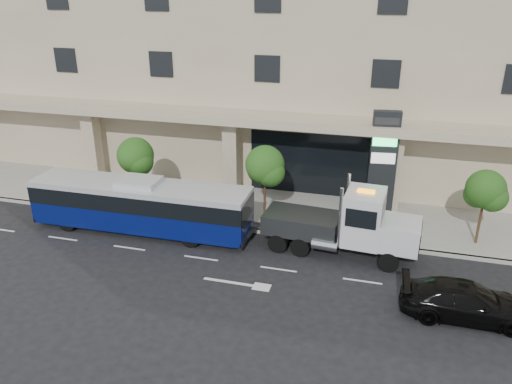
% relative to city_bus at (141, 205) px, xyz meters
% --- Properties ---
extents(ground, '(120.00, 120.00, 0.00)m').
position_rel_city_bus_xyz_m(ground, '(8.24, -0.54, -1.58)').
color(ground, black).
rests_on(ground, ground).
extents(sidewalk, '(120.00, 6.00, 0.15)m').
position_rel_city_bus_xyz_m(sidewalk, '(8.24, 4.46, -1.50)').
color(sidewalk, gray).
rests_on(sidewalk, ground).
extents(curb, '(120.00, 0.30, 0.15)m').
position_rel_city_bus_xyz_m(curb, '(8.24, 1.46, -1.50)').
color(curb, gray).
rests_on(curb, ground).
extents(convention_center, '(60.00, 17.60, 20.00)m').
position_rel_city_bus_xyz_m(convention_center, '(8.24, 14.89, 8.40)').
color(convention_center, tan).
rests_on(convention_center, ground).
extents(tree_left, '(2.27, 2.20, 4.22)m').
position_rel_city_bus_xyz_m(tree_left, '(-1.74, 3.06, 1.54)').
color(tree_left, '#422B19').
rests_on(tree_left, sidewalk).
extents(tree_mid, '(2.28, 2.20, 4.38)m').
position_rel_city_bus_xyz_m(tree_mid, '(6.26, 3.06, 1.68)').
color(tree_mid, '#422B19').
rests_on(tree_mid, sidewalk).
extents(tree_right, '(2.10, 2.00, 4.04)m').
position_rel_city_bus_xyz_m(tree_right, '(17.76, 3.06, 1.46)').
color(tree_right, '#422B19').
rests_on(tree_right, sidewalk).
extents(city_bus, '(12.25, 2.70, 3.10)m').
position_rel_city_bus_xyz_m(city_bus, '(0.00, 0.00, 0.00)').
color(city_bus, black).
rests_on(city_bus, ground).
extents(tow_truck, '(8.81, 2.73, 3.99)m').
position_rel_city_bus_xyz_m(tow_truck, '(11.19, 0.30, 0.07)').
color(tow_truck, '#2D3033').
rests_on(tow_truck, ground).
extents(black_sedan, '(5.30, 2.27, 1.52)m').
position_rel_city_bus_xyz_m(black_sedan, '(16.47, -3.65, -0.81)').
color(black_sedan, black).
rests_on(black_sedan, ground).
extents(signage_pylon, '(1.59, 0.74, 6.15)m').
position_rel_city_bus_xyz_m(signage_pylon, '(12.57, 5.57, 1.70)').
color(signage_pylon, black).
rests_on(signage_pylon, sidewalk).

